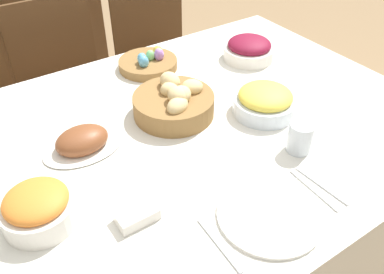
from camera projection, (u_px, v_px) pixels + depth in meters
name	position (u px, v px, depth m)	size (l,w,h in m)	color
ground_plane	(174.00, 272.00, 1.72)	(12.00, 12.00, 0.00)	#937551
dining_table	(172.00, 215.00, 1.49)	(1.76, 1.17, 0.73)	silver
chair_far_right	(161.00, 57.00, 2.23)	(0.43, 0.43, 0.87)	brown
chair_far_center	(67.00, 85.00, 2.00)	(0.43, 0.43, 0.87)	brown
sideboard	(2.00, 32.00, 2.54)	(1.18, 0.44, 0.91)	brown
bread_basket	(175.00, 102.00, 1.32)	(0.27, 0.27, 0.12)	olive
egg_basket	(149.00, 63.00, 1.59)	(0.23, 0.23, 0.08)	olive
ham_platter	(82.00, 142.00, 1.20)	(0.24, 0.17, 0.07)	silver
pineapple_bowl	(265.00, 101.00, 1.34)	(0.21, 0.21, 0.10)	silver
beet_salad_bowl	(249.00, 49.00, 1.64)	(0.21, 0.21, 0.09)	silver
carrot_bowl	(38.00, 208.00, 0.97)	(0.18, 0.18, 0.10)	silver
dinner_plate	(270.00, 215.00, 1.01)	(0.26, 0.26, 0.01)	silver
fork	(219.00, 245.00, 0.94)	(0.02, 0.17, 0.00)	silver
knife	(314.00, 190.00, 1.08)	(0.02, 0.17, 0.00)	silver
spoon	(321.00, 185.00, 1.09)	(0.02, 0.17, 0.00)	silver
drinking_cup	(300.00, 138.00, 1.18)	(0.07, 0.07, 0.09)	silver
butter_dish	(137.00, 215.00, 0.99)	(0.10, 0.06, 0.03)	silver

